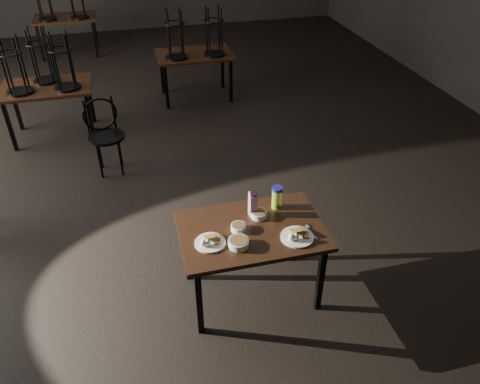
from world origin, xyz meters
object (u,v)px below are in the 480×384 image
object	(u,v)px
main_table	(252,236)
bentwood_chair	(104,130)
juice_carton	(253,204)
water_bottle	(277,197)

from	to	relation	value
main_table	bentwood_chair	bearing A→B (deg)	115.39
juice_carton	bentwood_chair	size ratio (longest dim) A/B	0.27
bentwood_chair	main_table	bearing A→B (deg)	-77.24
water_bottle	bentwood_chair	world-z (taller)	water_bottle
juice_carton	bentwood_chair	bearing A→B (deg)	118.16
water_bottle	juice_carton	bearing A→B (deg)	-167.54
main_table	water_bottle	size ratio (longest dim) A/B	5.62
water_bottle	bentwood_chair	size ratio (longest dim) A/B	0.23
juice_carton	main_table	bearing A→B (deg)	-107.36
main_table	water_bottle	xyz separation A→B (m)	(0.29, 0.23, 0.19)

